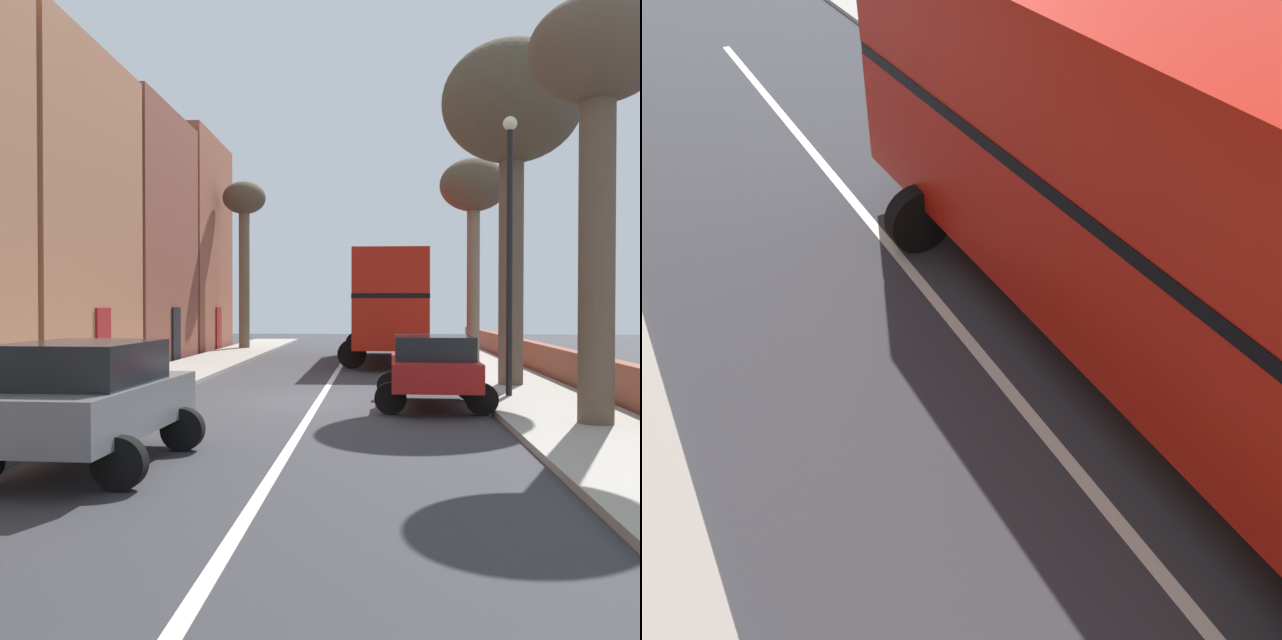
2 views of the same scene
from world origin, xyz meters
The scene contains 1 object.
double_decker_bus centered at (1.70, 12.91, 2.35)m, with size 3.61×11.15×4.06m.
Camera 2 is at (-3.14, 8.99, 5.87)m, focal length 37.35 mm.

